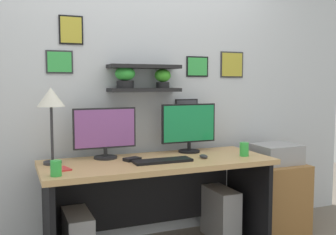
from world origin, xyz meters
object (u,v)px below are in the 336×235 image
at_px(monitor_right, 189,126).
at_px(keyboard, 163,161).
at_px(cell_phone, 63,169).
at_px(computer_mouse, 204,156).
at_px(desk, 156,185).
at_px(computer_tower_right, 220,213).
at_px(pen_cup, 56,168).
at_px(desk_lamp, 51,102).
at_px(monitor_left, 105,132).
at_px(water_cup, 244,149).
at_px(drawer_cabinet, 275,196).
at_px(printer, 276,154).
at_px(scissors_tray, 132,159).

relative_size(monitor_right, keyboard, 1.11).
xyz_separation_m(keyboard, cell_phone, (-0.71, 0.03, -0.01)).
bearing_deg(monitor_right, computer_mouse, -92.02).
relative_size(desk, computer_tower_right, 4.03).
bearing_deg(keyboard, computer_mouse, 2.54).
relative_size(desk, computer_mouse, 19.44).
bearing_deg(pen_cup, desk_lamp, 87.23).
relative_size(monitor_left, water_cup, 4.46).
distance_m(monitor_right, drawer_cabinet, 1.06).
bearing_deg(computer_tower_right, desk, -175.46).
xyz_separation_m(water_cup, drawer_cabinet, (0.49, 0.22, -0.50)).
bearing_deg(drawer_cabinet, monitor_left, 175.68).
xyz_separation_m(monitor_right, printer, (0.82, -0.12, -0.27)).
relative_size(monitor_left, scissors_tray, 4.09).
relative_size(monitor_left, cell_phone, 3.50).
relative_size(pen_cup, drawer_cabinet, 0.16).
bearing_deg(water_cup, computer_tower_right, 110.46).
xyz_separation_m(keyboard, computer_mouse, (0.35, 0.02, 0.01)).
height_order(desk, monitor_right, monitor_right).
xyz_separation_m(keyboard, printer, (1.18, 0.19, -0.06)).
height_order(desk_lamp, drawer_cabinet, desk_lamp).
relative_size(monitor_right, computer_mouse, 5.41).
bearing_deg(printer, pen_cup, -170.33).
bearing_deg(computer_mouse, desk_lamp, 168.38).
height_order(printer, computer_tower_right, printer).
bearing_deg(monitor_left, desk, -24.08).
bearing_deg(cell_phone, scissors_tray, -3.69).
distance_m(desk_lamp, cell_phone, 0.49).
xyz_separation_m(desk, cell_phone, (-0.71, -0.11, 0.21)).
distance_m(monitor_left, drawer_cabinet, 1.67).
distance_m(monitor_right, pen_cup, 1.24).
bearing_deg(drawer_cabinet, scissors_tray, -177.62).
relative_size(desk_lamp, computer_tower_right, 1.27).
relative_size(monitor_left, desk_lamp, 0.89).
distance_m(keyboard, printer, 1.20).
height_order(keyboard, desk_lamp, desk_lamp).
xyz_separation_m(monitor_right, drawer_cabinet, (0.82, -0.12, -0.66)).
height_order(computer_mouse, drawer_cabinet, computer_mouse).
height_order(keyboard, printer, printer).
relative_size(monitor_left, monitor_right, 1.01).
relative_size(desk, drawer_cabinet, 2.86).
bearing_deg(computer_tower_right, printer, -0.40).
height_order(monitor_right, drawer_cabinet, monitor_right).
height_order(monitor_left, scissors_tray, monitor_left).
bearing_deg(monitor_right, desk_lamp, -176.79).
xyz_separation_m(drawer_cabinet, computer_tower_right, (-0.57, 0.00, -0.09)).
bearing_deg(printer, drawer_cabinet, -90.00).
relative_size(desk, cell_phone, 12.50).
bearing_deg(water_cup, desk, 165.95).
distance_m(keyboard, computer_mouse, 0.35).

